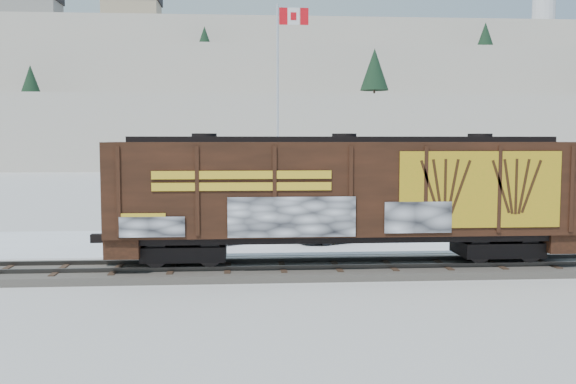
{
  "coord_description": "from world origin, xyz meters",
  "views": [
    {
      "loc": [
        -1.45,
        -23.39,
        4.95
      ],
      "look_at": [
        0.43,
        3.0,
        2.77
      ],
      "focal_mm": 40.0,
      "sensor_mm": 36.0,
      "label": 1
    }
  ],
  "objects": [
    {
      "name": "hillside",
      "position": [
        -0.05,
        139.79,
        14.37
      ],
      "size": [
        360.0,
        110.0,
        93.0
      ],
      "color": "white",
      "rests_on": "ground"
    },
    {
      "name": "parking_strip",
      "position": [
        0.0,
        7.5,
        0.01
      ],
      "size": [
        40.0,
        8.0,
        0.03
      ],
      "primitive_type": "cube",
      "color": "white",
      "rests_on": "ground"
    },
    {
      "name": "car_dark",
      "position": [
        3.44,
        7.17,
        0.78
      ],
      "size": [
        5.58,
        3.89,
        1.5
      ],
      "primitive_type": "imported",
      "rotation": [
        0.0,
        0.0,
        1.96
      ],
      "color": "black",
      "rests_on": "parking_strip"
    },
    {
      "name": "ground",
      "position": [
        0.0,
        0.0,
        0.0
      ],
      "size": [
        500.0,
        500.0,
        0.0
      ],
      "primitive_type": "plane",
      "color": "white",
      "rests_on": "ground"
    },
    {
      "name": "rail_track",
      "position": [
        0.0,
        0.0,
        0.15
      ],
      "size": [
        50.0,
        3.4,
        0.43
      ],
      "color": "#59544C",
      "rests_on": "ground"
    },
    {
      "name": "car_silver",
      "position": [
        -3.72,
        6.27,
        0.71
      ],
      "size": [
        4.27,
        2.65,
        1.35
      ],
      "primitive_type": "imported",
      "rotation": [
        0.0,
        0.0,
        1.86
      ],
      "color": "#A4A6AB",
      "rests_on": "parking_strip"
    },
    {
      "name": "car_white",
      "position": [
        -1.59,
        7.11,
        0.89
      ],
      "size": [
        5.52,
        3.41,
        1.72
      ],
      "primitive_type": "imported",
      "rotation": [
        0.0,
        0.0,
        1.9
      ],
      "color": "silver",
      "rests_on": "parking_strip"
    },
    {
      "name": "flagpole",
      "position": [
        0.78,
        15.21,
        4.89
      ],
      "size": [
        2.3,
        0.9,
        12.93
      ],
      "color": "silver",
      "rests_on": "ground"
    },
    {
      "name": "hopper_railcar",
      "position": [
        2.29,
        -0.01,
        2.99
      ],
      "size": [
        17.03,
        3.06,
        4.62
      ],
      "color": "black",
      "rests_on": "rail_track"
    }
  ]
}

